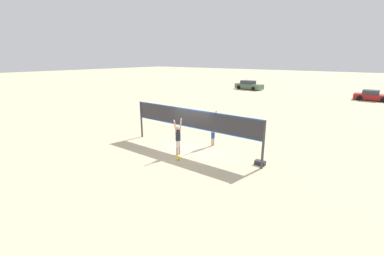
# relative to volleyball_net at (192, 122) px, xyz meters

# --- Properties ---
(ground_plane) EXTENTS (200.00, 200.00, 0.00)m
(ground_plane) POSITION_rel_volleyball_net_xyz_m (0.00, 0.00, -1.75)
(ground_plane) COLOR beige
(volleyball_net) EXTENTS (8.83, 0.13, 2.47)m
(volleyball_net) POSITION_rel_volleyball_net_xyz_m (0.00, 0.00, 0.00)
(volleyball_net) COLOR #38383D
(volleyball_net) RESTS_ON ground_plane
(player_spiker) EXTENTS (0.28, 0.70, 2.08)m
(player_spiker) POSITION_rel_volleyball_net_xyz_m (-0.16, -1.09, -0.65)
(player_spiker) COLOR tan
(player_spiker) RESTS_ON ground_plane
(player_blocker) EXTENTS (0.28, 0.71, 2.19)m
(player_blocker) POSITION_rel_volleyball_net_xyz_m (0.58, 1.38, -0.59)
(player_blocker) COLOR tan
(player_blocker) RESTS_ON ground_plane
(volleyball) EXTENTS (0.22, 0.22, 0.22)m
(volleyball) POSITION_rel_volleyball_net_xyz_m (0.35, -1.69, -1.64)
(volleyball) COLOR yellow
(volleyball) RESTS_ON ground_plane
(gear_bag) EXTENTS (0.53, 0.30, 0.23)m
(gear_bag) POSITION_rel_volleyball_net_xyz_m (4.12, 0.36, -1.63)
(gear_bag) COLOR #2D2D33
(gear_bag) RESTS_ON ground_plane
(parked_car_near) EXTENTS (4.02, 1.95, 1.31)m
(parked_car_near) POSITION_rel_volleyball_net_xyz_m (7.32, 28.29, -1.16)
(parked_car_near) COLOR maroon
(parked_car_near) RESTS_ON ground_plane
(parked_car_mid) EXTENTS (4.99, 2.58, 1.50)m
(parked_car_mid) POSITION_rel_volleyball_net_xyz_m (-10.24, 29.59, -1.08)
(parked_car_mid) COLOR #4C6B4C
(parked_car_mid) RESTS_ON ground_plane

